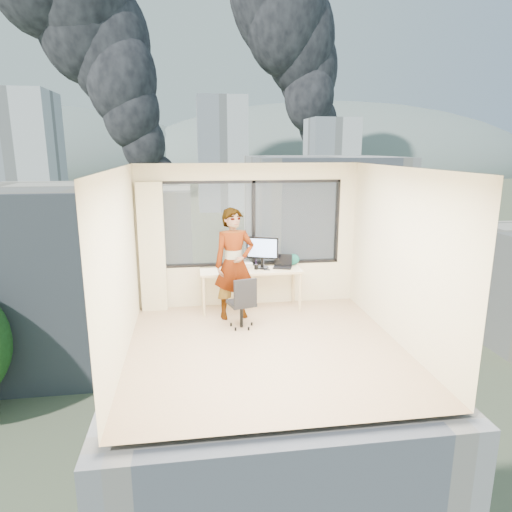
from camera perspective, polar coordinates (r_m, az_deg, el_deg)
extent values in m
cube|color=tan|center=(6.78, 1.25, -11.48)|extent=(4.00, 4.00, 0.01)
cube|color=white|center=(6.15, 1.37, 11.04)|extent=(4.00, 4.00, 0.01)
cube|color=beige|center=(4.47, 5.61, -7.05)|extent=(4.00, 0.01, 2.60)
cube|color=beige|center=(6.33, -16.84, -1.39)|extent=(0.01, 4.00, 2.60)
cube|color=beige|center=(6.95, 17.78, -0.15)|extent=(0.01, 4.00, 2.60)
cube|color=beige|center=(8.15, -12.97, 1.02)|extent=(0.45, 0.14, 2.30)
cube|color=#CFB98B|center=(8.18, -0.67, -4.21)|extent=(1.80, 0.60, 0.75)
imported|color=#2D2D33|center=(7.65, -2.77, -1.01)|extent=(0.76, 0.56, 1.90)
cube|color=white|center=(8.25, -1.78, -1.05)|extent=(0.37, 0.32, 0.08)
cube|color=black|center=(8.02, 1.39, -1.74)|extent=(0.11, 0.07, 0.01)
cylinder|color=black|center=(8.06, 0.02, -1.37)|extent=(0.08, 0.08, 0.09)
ellipsoid|color=#0C4C3D|center=(8.36, 4.59, -0.43)|extent=(0.30, 0.21, 0.21)
cube|color=#515B3D|center=(127.19, -7.81, 5.79)|extent=(400.00, 400.00, 0.04)
cube|color=beige|center=(38.22, -20.05, -2.27)|extent=(16.00, 12.00, 14.00)
cube|color=silver|center=(46.79, 8.03, 2.47)|extent=(14.00, 13.00, 16.00)
cube|color=silver|center=(106.65, -27.37, 10.51)|extent=(14.00, 14.00, 28.00)
cube|color=silver|center=(126.40, -4.32, 12.65)|extent=(13.00, 13.00, 30.00)
cube|color=silver|center=(153.19, 9.38, 11.91)|extent=(15.00, 15.00, 26.00)
cube|color=silver|center=(166.93, -29.46, 9.81)|extent=(16.00, 14.00, 22.00)
ellipsoid|color=slate|center=(347.50, -28.71, 9.12)|extent=(288.00, 216.00, 90.00)
ellipsoid|color=slate|center=(341.77, 9.05, 10.54)|extent=(300.00, 220.00, 96.00)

